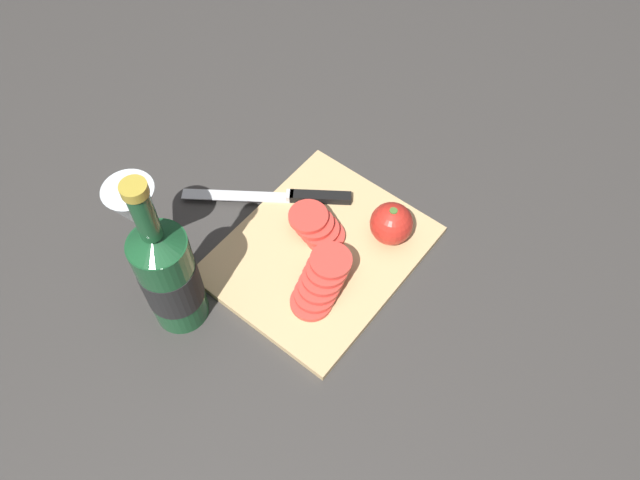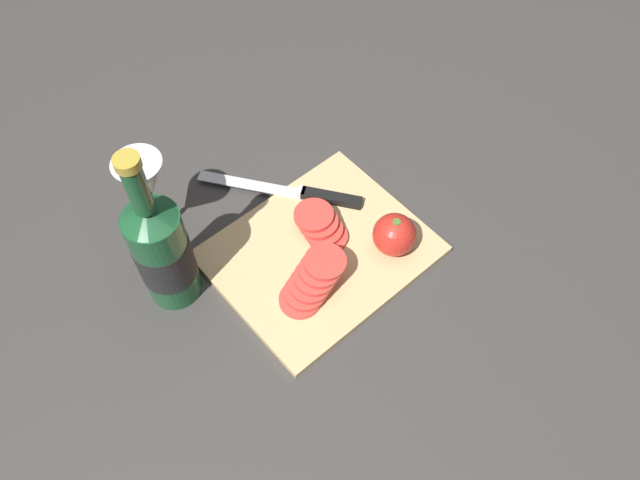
# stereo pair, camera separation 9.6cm
# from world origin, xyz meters

# --- Properties ---
(ground_plane) EXTENTS (3.00, 3.00, 0.00)m
(ground_plane) POSITION_xyz_m (0.00, 0.00, 0.00)
(ground_plane) COLOR #383533
(cutting_board) EXTENTS (0.33, 0.27, 0.01)m
(cutting_board) POSITION_xyz_m (0.02, -0.01, 0.01)
(cutting_board) COLOR tan
(cutting_board) RESTS_ON ground_plane
(wine_bottle) EXTENTS (0.08, 0.08, 0.30)m
(wine_bottle) POSITION_xyz_m (0.22, -0.12, 0.11)
(wine_bottle) COLOR #194C28
(wine_bottle) RESTS_ON ground_plane
(wine_glass) EXTENTS (0.07, 0.07, 0.17)m
(wine_glass) POSITION_xyz_m (0.18, -0.22, 0.12)
(wine_glass) COLOR silver
(wine_glass) RESTS_ON ground_plane
(whole_tomato) EXTENTS (0.07, 0.07, 0.07)m
(whole_tomato) POSITION_xyz_m (-0.07, 0.06, 0.05)
(whole_tomato) COLOR red
(whole_tomato) RESTS_ON cutting_board
(knife) EXTENTS (0.18, 0.24, 0.01)m
(knife) POSITION_xyz_m (-0.04, -0.10, 0.02)
(knife) COLOR silver
(knife) RESTS_ON cutting_board
(tomato_slice_stack_near) EXTENTS (0.06, 0.10, 0.03)m
(tomato_slice_stack_near) POSITION_xyz_m (-0.01, -0.04, 0.03)
(tomato_slice_stack_near) COLOR #D63D33
(tomato_slice_stack_near) RESTS_ON cutting_board
(tomato_slice_stack_far) EXTENTS (0.12, 0.07, 0.05)m
(tomato_slice_stack_far) POSITION_xyz_m (0.07, 0.03, 0.04)
(tomato_slice_stack_far) COLOR #D63D33
(tomato_slice_stack_far) RESTS_ON cutting_board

